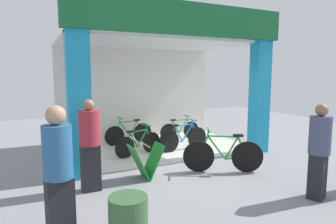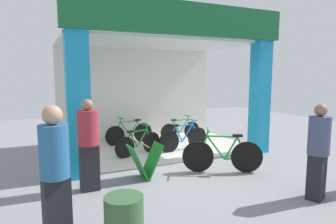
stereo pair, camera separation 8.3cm
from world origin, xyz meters
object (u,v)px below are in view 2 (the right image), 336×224
(bicycle_inside_3, at_px, (180,130))
(bicycle_inside_2, at_px, (139,144))
(pedestrian_0, at_px, (89,143))
(bicycle_parked_0, at_px, (223,155))
(bicycle_inside_1, at_px, (183,138))
(pedestrian_1, at_px, (55,176))
(pedestrian_2, at_px, (318,151))
(sandwich_board_sign, at_px, (145,161))
(bicycle_inside_0, at_px, (130,133))

(bicycle_inside_3, bearing_deg, bicycle_inside_2, -147.03)
(pedestrian_0, bearing_deg, bicycle_parked_0, -4.12)
(bicycle_inside_1, xyz_separation_m, bicycle_inside_3, (0.55, 1.27, -0.03))
(bicycle_parked_0, height_order, pedestrian_1, pedestrian_1)
(pedestrian_1, bearing_deg, pedestrian_2, -4.18)
(bicycle_inside_2, bearing_deg, sandwich_board_sign, -104.77)
(bicycle_inside_1, bearing_deg, pedestrian_1, -135.72)
(bicycle_inside_2, xyz_separation_m, pedestrian_0, (-1.58, -1.83, 0.57))
(bicycle_inside_2, xyz_separation_m, bicycle_inside_3, (1.86, 1.21, -0.00))
(pedestrian_0, xyz_separation_m, pedestrian_2, (3.47, -2.03, -0.03))
(bicycle_inside_0, bearing_deg, pedestrian_1, -116.57)
(bicycle_inside_0, relative_size, bicycle_inside_2, 1.11)
(bicycle_inside_3, bearing_deg, pedestrian_0, -138.65)
(bicycle_inside_0, xyz_separation_m, pedestrian_0, (-1.75, -3.15, 0.55))
(pedestrian_0, height_order, pedestrian_1, pedestrian_1)
(pedestrian_1, distance_m, pedestrian_2, 4.17)
(bicycle_inside_1, distance_m, bicycle_inside_2, 1.31)
(bicycle_parked_0, distance_m, pedestrian_2, 1.99)
(bicycle_inside_3, relative_size, sandwich_board_sign, 1.98)
(sandwich_board_sign, relative_size, pedestrian_2, 0.44)
(bicycle_parked_0, bearing_deg, bicycle_inside_1, 87.92)
(bicycle_inside_3, xyz_separation_m, pedestrian_2, (0.02, -5.06, 0.54))
(bicycle_inside_1, relative_size, sandwich_board_sign, 2.18)
(bicycle_inside_1, relative_size, pedestrian_0, 0.93)
(pedestrian_2, bearing_deg, bicycle_inside_2, 116.07)
(bicycle_inside_1, relative_size, bicycle_inside_2, 1.14)
(bicycle_inside_0, relative_size, bicycle_inside_3, 1.07)
(pedestrian_1, bearing_deg, bicycle_inside_1, 44.28)
(pedestrian_0, bearing_deg, bicycle_inside_0, 60.91)
(bicycle_inside_2, height_order, pedestrian_2, pedestrian_2)
(bicycle_inside_3, height_order, pedestrian_2, pedestrian_2)
(pedestrian_2, bearing_deg, bicycle_inside_1, 98.65)
(pedestrian_2, bearing_deg, bicycle_inside_0, 108.34)
(bicycle_inside_0, bearing_deg, bicycle_inside_3, -3.99)
(bicycle_inside_0, bearing_deg, pedestrian_0, -119.09)
(bicycle_inside_0, height_order, pedestrian_2, pedestrian_2)
(pedestrian_0, xyz_separation_m, pedestrian_1, (-0.68, -1.72, 0.04))
(bicycle_inside_0, xyz_separation_m, pedestrian_1, (-2.44, -4.88, 0.59))
(bicycle_inside_2, xyz_separation_m, sandwich_board_sign, (-0.44, -1.67, 0.04))
(bicycle_inside_2, bearing_deg, bicycle_parked_0, -58.62)
(bicycle_inside_2, relative_size, sandwich_board_sign, 1.92)
(bicycle_inside_0, height_order, bicycle_inside_1, bicycle_inside_1)
(bicycle_inside_1, xyz_separation_m, pedestrian_0, (-2.89, -1.76, 0.54))
(bicycle_inside_1, distance_m, bicycle_inside_3, 1.39)
(bicycle_inside_0, distance_m, pedestrian_2, 5.48)
(pedestrian_0, bearing_deg, bicycle_inside_1, 31.38)
(bicycle_parked_0, relative_size, pedestrian_1, 0.88)
(bicycle_parked_0, xyz_separation_m, pedestrian_0, (-2.82, 0.20, 0.50))
(pedestrian_2, bearing_deg, bicycle_parked_0, 109.56)
(bicycle_inside_2, distance_m, bicycle_parked_0, 2.38)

